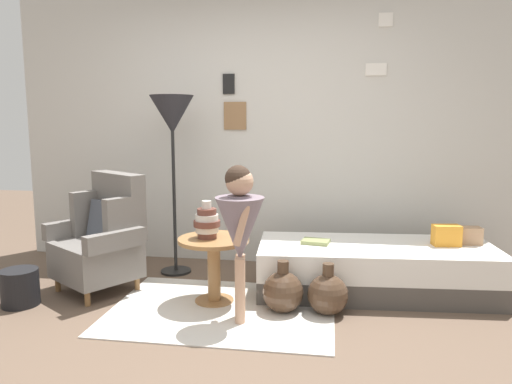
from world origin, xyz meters
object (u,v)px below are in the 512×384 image
at_px(book_on_daybed, 316,242).
at_px(daybed, 375,268).
at_px(demijohn_near, 283,291).
at_px(demijohn_far, 328,294).
at_px(floor_lamp, 172,121).
at_px(magazine_basket, 20,287).
at_px(person_child, 240,223).
at_px(side_table, 214,256).
at_px(armchair, 103,238).
at_px(vase_striped, 207,223).

bearing_deg(book_on_daybed, daybed, 3.57).
height_order(demijohn_near, demijohn_far, demijohn_near).
relative_size(floor_lamp, magazine_basket, 5.81).
bearing_deg(person_child, side_table, 129.38).
bearing_deg(floor_lamp, demijohn_near, -36.07).
xyz_separation_m(armchair, side_table, (0.98, -0.15, -0.07)).
bearing_deg(armchair, demijohn_near, -9.72).
xyz_separation_m(side_table, magazine_basket, (-1.46, -0.29, -0.23)).
bearing_deg(demijohn_near, vase_striped, 169.98).
distance_m(daybed, side_table, 1.34).
xyz_separation_m(side_table, vase_striped, (-0.05, -0.01, 0.27)).
height_order(vase_striped, demijohn_near, vase_striped).
xyz_separation_m(daybed, magazine_basket, (-2.71, -0.72, -0.06)).
bearing_deg(person_child, floor_lamp, 128.65).
xyz_separation_m(book_on_daybed, demijohn_near, (-0.22, -0.51, -0.26)).
bearing_deg(demijohn_near, person_child, -142.60).
bearing_deg(side_table, book_on_daybed, 27.23).
bearing_deg(floor_lamp, side_table, -51.71).
bearing_deg(armchair, side_table, -8.71).
bearing_deg(armchair, vase_striped, -9.52).
relative_size(armchair, side_table, 1.77).
relative_size(book_on_daybed, demijohn_far, 0.57).
relative_size(daybed, vase_striped, 6.75).
relative_size(armchair, magazine_basket, 3.46).
relative_size(vase_striped, demijohn_near, 0.74).
xyz_separation_m(armchair, book_on_daybed, (1.75, 0.24, -0.02)).
height_order(book_on_daybed, demijohn_far, book_on_daybed).
bearing_deg(person_child, vase_striped, 134.74).
bearing_deg(book_on_daybed, magazine_basket, -162.88).
bearing_deg(magazine_basket, side_table, 11.26).
relative_size(side_table, book_on_daybed, 2.49).
relative_size(demijohn_far, magazine_basket, 1.37).
bearing_deg(side_table, vase_striped, -173.23).
height_order(daybed, side_table, side_table).
bearing_deg(book_on_daybed, armchair, -172.05).
relative_size(vase_striped, demijohn_far, 0.75).
relative_size(side_table, magazine_basket, 1.96).
xyz_separation_m(armchair, vase_striped, (0.93, -0.16, 0.20)).
distance_m(side_table, floor_lamp, 1.34).
height_order(person_child, magazine_basket, person_child).
distance_m(armchair, vase_striped, 0.97).
height_order(armchair, book_on_daybed, armchair).
bearing_deg(book_on_daybed, floor_lamp, 167.74).
height_order(vase_striped, magazine_basket, vase_striped).
relative_size(book_on_daybed, demijohn_near, 0.56).
distance_m(side_table, book_on_daybed, 0.86).
distance_m(armchair, daybed, 2.27).
distance_m(armchair, person_child, 1.36).
bearing_deg(daybed, person_child, -142.81).
bearing_deg(person_child, magazine_basket, 178.81).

